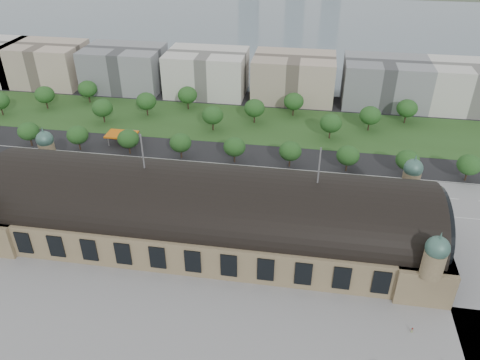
% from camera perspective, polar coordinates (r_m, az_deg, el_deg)
% --- Properties ---
extents(ground, '(900.00, 900.00, 0.00)m').
position_cam_1_polar(ground, '(162.05, -3.89, -6.92)').
color(ground, black).
rests_on(ground, ground).
extents(station, '(150.00, 48.40, 44.30)m').
position_cam_1_polar(station, '(155.86, -4.03, -3.97)').
color(station, '#867353').
rests_on(station, ground).
extents(plaza_south, '(190.00, 48.00, 0.12)m').
position_cam_1_polar(plaza_south, '(129.85, -3.80, -19.43)').
color(plaza_south, gray).
rests_on(plaza_south, ground).
extents(road_slab, '(260.00, 26.00, 0.10)m').
position_cam_1_polar(road_slab, '(196.69, -7.17, 0.54)').
color(road_slab, black).
rests_on(road_slab, ground).
extents(grass_belt, '(300.00, 45.00, 0.10)m').
position_cam_1_polar(grass_belt, '(242.74, -2.56, 7.09)').
color(grass_belt, '#2A4E1F').
rests_on(grass_belt, ground).
extents(petrol_station, '(14.00, 13.00, 5.05)m').
position_cam_1_polar(petrol_station, '(228.56, -13.63, 5.37)').
color(petrol_station, '#D7650C').
rests_on(petrol_station, ground).
extents(lake, '(700.00, 320.00, 0.08)m').
position_cam_1_polar(lake, '(433.94, 5.15, 18.13)').
color(lake, slate).
rests_on(lake, ground).
extents(office_1, '(45.00, 32.00, 24.00)m').
position_cam_1_polar(office_1, '(315.19, -22.56, 12.95)').
color(office_1, '#B9A691').
rests_on(office_1, ground).
extents(office_2, '(45.00, 32.00, 24.00)m').
position_cam_1_polar(office_2, '(292.80, -13.90, 13.11)').
color(office_2, gray).
rests_on(office_2, ground).
extents(office_3, '(45.00, 32.00, 24.00)m').
position_cam_1_polar(office_3, '(277.71, -4.05, 12.94)').
color(office_3, silver).
rests_on(office_3, ground).
extents(office_4, '(45.00, 32.00, 24.00)m').
position_cam_1_polar(office_4, '(271.14, 6.55, 12.34)').
color(office_4, '#B9A691').
rests_on(office_4, ground).
extents(office_5, '(45.00, 32.00, 24.00)m').
position_cam_1_polar(office_5, '(273.69, 17.25, 11.32)').
color(office_5, gray).
rests_on(office_5, ground).
extents(office_6, '(45.00, 32.00, 24.00)m').
position_cam_1_polar(office_6, '(283.61, 26.36, 10.14)').
color(office_6, silver).
rests_on(office_6, ground).
extents(tree_row_1, '(9.60, 9.60, 11.52)m').
position_cam_1_polar(tree_row_1, '(236.30, -24.39, 5.44)').
color(tree_row_1, '#2D2116').
rests_on(tree_row_1, ground).
extents(tree_row_2, '(9.60, 9.60, 11.52)m').
position_cam_1_polar(tree_row_2, '(224.30, -19.20, 5.21)').
color(tree_row_2, '#2D2116').
rests_on(tree_row_2, ground).
extents(tree_row_3, '(9.60, 9.60, 11.52)m').
position_cam_1_polar(tree_row_3, '(214.34, -13.48, 4.90)').
color(tree_row_3, '#2D2116').
rests_on(tree_row_3, ground).
extents(tree_row_4, '(9.60, 9.60, 11.52)m').
position_cam_1_polar(tree_row_4, '(206.69, -7.27, 4.52)').
color(tree_row_4, '#2D2116').
rests_on(tree_row_4, ground).
extents(tree_row_5, '(9.60, 9.60, 11.52)m').
position_cam_1_polar(tree_row_5, '(201.62, -0.68, 4.06)').
color(tree_row_5, '#2D2116').
rests_on(tree_row_5, ground).
extents(tree_row_6, '(9.60, 9.60, 11.52)m').
position_cam_1_polar(tree_row_6, '(199.34, 6.14, 3.52)').
color(tree_row_6, '#2D2116').
rests_on(tree_row_6, ground).
extents(tree_row_7, '(9.60, 9.60, 11.52)m').
position_cam_1_polar(tree_row_7, '(199.93, 13.02, 2.93)').
color(tree_row_7, '#2D2116').
rests_on(tree_row_7, ground).
extents(tree_row_8, '(9.60, 9.60, 11.52)m').
position_cam_1_polar(tree_row_8, '(203.37, 19.75, 2.31)').
color(tree_row_8, '#2D2116').
rests_on(tree_row_8, ground).
extents(tree_row_9, '(9.60, 9.60, 11.52)m').
position_cam_1_polar(tree_row_9, '(209.52, 26.17, 1.68)').
color(tree_row_9, '#2D2116').
rests_on(tree_row_9, ground).
extents(tree_belt_1, '(10.40, 10.40, 12.48)m').
position_cam_1_polar(tree_belt_1, '(276.22, -22.72, 9.58)').
color(tree_belt_1, '#2D2116').
rests_on(tree_belt_1, ground).
extents(tree_belt_2, '(10.40, 10.40, 12.48)m').
position_cam_1_polar(tree_belt_2, '(276.82, -18.09, 10.53)').
color(tree_belt_2, '#2D2116').
rests_on(tree_belt_2, ground).
extents(tree_belt_3, '(10.40, 10.40, 12.48)m').
position_cam_1_polar(tree_belt_3, '(248.71, -16.44, 8.44)').
color(tree_belt_3, '#2D2116').
rests_on(tree_belt_3, ground).
extents(tree_belt_4, '(10.40, 10.40, 12.48)m').
position_cam_1_polar(tree_belt_4, '(251.69, -11.37, 9.41)').
color(tree_belt_4, '#2D2116').
rests_on(tree_belt_4, ground).
extents(tree_belt_5, '(10.40, 10.40, 12.48)m').
position_cam_1_polar(tree_belt_5, '(256.61, -6.42, 10.27)').
color(tree_belt_5, '#2D2116').
rests_on(tree_belt_5, ground).
extents(tree_belt_6, '(10.40, 10.40, 12.48)m').
position_cam_1_polar(tree_belt_6, '(230.74, -3.35, 7.90)').
color(tree_belt_6, '#2D2116').
rests_on(tree_belt_6, ground).
extents(tree_belt_7, '(10.40, 10.40, 12.48)m').
position_cam_1_polar(tree_belt_7, '(238.53, 1.78, 8.76)').
color(tree_belt_7, '#2D2116').
rests_on(tree_belt_7, ground).
extents(tree_belt_8, '(10.40, 10.40, 12.48)m').
position_cam_1_polar(tree_belt_8, '(248.12, 6.57, 9.50)').
color(tree_belt_8, '#2D2116').
rests_on(tree_belt_8, ground).
extents(tree_belt_9, '(10.40, 10.40, 12.48)m').
position_cam_1_polar(tree_belt_9, '(226.10, 11.02, 6.83)').
color(tree_belt_9, '#2D2116').
rests_on(tree_belt_9, ground).
extents(tree_belt_10, '(10.40, 10.40, 12.48)m').
position_cam_1_polar(tree_belt_10, '(238.63, 15.59, 7.59)').
color(tree_belt_10, '#2D2116').
rests_on(tree_belt_10, ground).
extents(tree_belt_11, '(10.40, 10.40, 12.48)m').
position_cam_1_polar(tree_belt_11, '(252.54, 19.70, 8.22)').
color(tree_belt_11, '#2D2116').
rests_on(tree_belt_11, ground).
extents(traffic_car_0, '(4.47, 1.81, 1.52)m').
position_cam_1_polar(traffic_car_0, '(220.86, -26.66, 1.07)').
color(traffic_car_0, silver).
rests_on(traffic_car_0, ground).
extents(traffic_car_2, '(4.75, 2.41, 1.29)m').
position_cam_1_polar(traffic_car_2, '(213.66, -19.18, 1.79)').
color(traffic_car_2, black).
rests_on(traffic_car_2, ground).
extents(traffic_car_3, '(4.60, 1.99, 1.32)m').
position_cam_1_polar(traffic_car_3, '(206.30, -13.12, 1.71)').
color(traffic_car_3, maroon).
rests_on(traffic_car_3, ground).
extents(traffic_car_4, '(4.58, 1.86, 1.56)m').
position_cam_1_polar(traffic_car_4, '(186.56, 5.18, -0.92)').
color(traffic_car_4, '#1A1B4A').
rests_on(traffic_car_4, ground).
extents(traffic_car_6, '(5.56, 2.96, 1.49)m').
position_cam_1_polar(traffic_car_6, '(186.84, 20.39, -3.00)').
color(traffic_car_6, silver).
rests_on(traffic_car_6, ground).
extents(parked_car_0, '(4.86, 3.74, 1.54)m').
position_cam_1_polar(parked_car_0, '(196.42, -17.30, -0.57)').
color(parked_car_0, black).
rests_on(parked_car_0, ground).
extents(parked_car_1, '(5.34, 3.86, 1.35)m').
position_cam_1_polar(parked_car_1, '(197.68, -19.77, -0.87)').
color(parked_car_1, maroon).
rests_on(parked_car_1, ground).
extents(parked_car_2, '(4.77, 3.57, 1.29)m').
position_cam_1_polar(parked_car_2, '(199.08, -18.52, -0.38)').
color(parked_car_2, '#191C47').
rests_on(parked_car_2, ground).
extents(parked_car_3, '(4.56, 3.68, 1.46)m').
position_cam_1_polar(parked_car_3, '(190.74, -15.49, -1.29)').
color(parked_car_3, '#5C5E64').
rests_on(parked_car_3, ground).
extents(parked_car_4, '(4.59, 4.04, 1.50)m').
position_cam_1_polar(parked_car_4, '(187.28, -11.26, -1.34)').
color(parked_car_4, silver).
rests_on(parked_car_4, ground).
extents(parked_car_5, '(6.12, 5.19, 1.56)m').
position_cam_1_polar(parked_car_5, '(190.30, -13.53, -1.05)').
color(parked_car_5, '#909498').
rests_on(parked_car_5, ground).
extents(parked_car_6, '(5.66, 4.55, 1.54)m').
position_cam_1_polar(parked_car_6, '(185.71, -11.59, -1.68)').
color(parked_car_6, black).
rests_on(parked_car_6, ground).
extents(bus_west, '(11.07, 2.68, 3.08)m').
position_cam_1_polar(bus_west, '(192.41, -9.10, 0.14)').
color(bus_west, '#AE1B22').
rests_on(bus_west, ground).
extents(bus_mid, '(12.88, 4.18, 3.52)m').
position_cam_1_polar(bus_mid, '(183.31, -3.57, -1.13)').
color(bus_mid, beige).
rests_on(bus_mid, ground).
extents(bus_east, '(12.10, 3.47, 3.33)m').
position_cam_1_polar(bus_east, '(179.81, 8.40, -2.21)').
color(bus_east, beige).
rests_on(bus_east, ground).
extents(pedestrian_0, '(0.89, 0.70, 1.61)m').
position_cam_1_polar(pedestrian_0, '(139.50, 20.24, -16.80)').
color(pedestrian_0, gray).
rests_on(pedestrian_0, ground).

